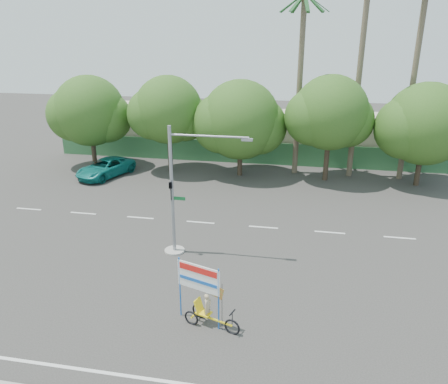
# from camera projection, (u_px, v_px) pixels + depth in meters

# --- Properties ---
(ground) EXTENTS (120.00, 120.00, 0.00)m
(ground) POSITION_uv_depth(u_px,v_px,m) (202.00, 297.00, 19.89)
(ground) COLOR #33302D
(ground) RESTS_ON ground
(fence) EXTENTS (38.00, 0.08, 2.00)m
(fence) POSITION_uv_depth(u_px,v_px,m) (257.00, 153.00, 39.35)
(fence) COLOR #336B3D
(fence) RESTS_ON ground
(building_left) EXTENTS (12.00, 8.00, 4.00)m
(building_left) POSITION_uv_depth(u_px,v_px,m) (165.00, 128.00, 44.85)
(building_left) COLOR beige
(building_left) RESTS_ON ground
(building_right) EXTENTS (14.00, 8.00, 3.60)m
(building_right) POSITION_uv_depth(u_px,v_px,m) (345.00, 137.00, 41.84)
(building_right) COLOR beige
(building_right) RESTS_ON ground
(tree_far_left) EXTENTS (7.14, 6.00, 7.96)m
(tree_far_left) POSITION_uv_depth(u_px,v_px,m) (89.00, 113.00, 37.21)
(tree_far_left) COLOR #473828
(tree_far_left) RESTS_ON ground
(tree_left) EXTENTS (6.66, 5.60, 8.07)m
(tree_left) POSITION_uv_depth(u_px,v_px,m) (168.00, 112.00, 35.91)
(tree_left) COLOR #473828
(tree_left) RESTS_ON ground
(tree_center) EXTENTS (7.62, 6.40, 7.85)m
(tree_center) POSITION_uv_depth(u_px,v_px,m) (240.00, 122.00, 35.09)
(tree_center) COLOR #473828
(tree_center) RESTS_ON ground
(tree_right) EXTENTS (6.90, 5.80, 8.36)m
(tree_right) POSITION_uv_depth(u_px,v_px,m) (330.00, 115.00, 33.63)
(tree_right) COLOR #473828
(tree_right) RESTS_ON ground
(tree_far_right) EXTENTS (7.38, 6.20, 7.94)m
(tree_far_right) POSITION_uv_depth(u_px,v_px,m) (425.00, 127.00, 32.64)
(tree_far_right) COLOR #473828
(tree_far_right) RESTS_ON ground
(palm_tall) EXTENTS (3.73, 3.79, 17.45)m
(palm_tall) POSITION_uv_depth(u_px,v_px,m) (362.00, 44.00, 32.83)
(palm_tall) COLOR #70604C
(palm_tall) RESTS_ON ground
(palm_mid) EXTENTS (3.73, 3.79, 15.45)m
(palm_mid) POSITION_uv_depth(u_px,v_px,m) (416.00, 59.00, 32.52)
(palm_mid) COLOR #70604C
(palm_mid) RESTS_ON ground
(palm_short) EXTENTS (3.73, 3.79, 14.45)m
(palm_short) POSITION_uv_depth(u_px,v_px,m) (301.00, 65.00, 34.16)
(palm_short) COLOR #70604C
(palm_short) RESTS_ON ground
(traffic_signal) EXTENTS (4.72, 1.10, 7.00)m
(traffic_signal) POSITION_uv_depth(u_px,v_px,m) (178.00, 203.00, 22.91)
(traffic_signal) COLOR gray
(traffic_signal) RESTS_ON ground
(trike_billboard) EXTENTS (2.75, 1.21, 2.83)m
(trike_billboard) POSITION_uv_depth(u_px,v_px,m) (205.00, 300.00, 17.69)
(trike_billboard) COLOR black
(trike_billboard) RESTS_ON ground
(pickup_truck) EXTENTS (4.10, 5.77, 1.46)m
(pickup_truck) POSITION_uv_depth(u_px,v_px,m) (106.00, 168.00, 36.05)
(pickup_truck) COLOR #10746D
(pickup_truck) RESTS_ON ground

